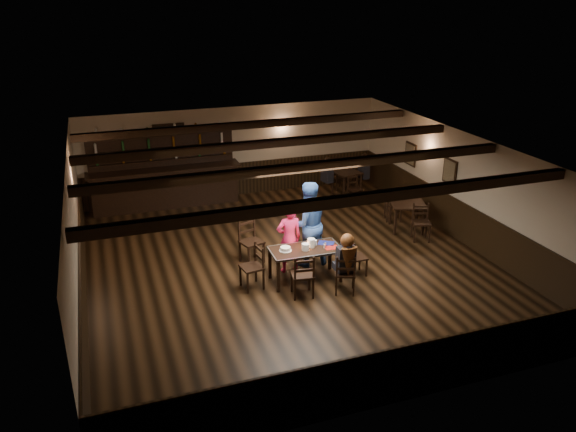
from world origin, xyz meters
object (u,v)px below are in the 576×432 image
object	(u,v)px
dining_table	(305,252)
man_blue	(307,224)
chair_near_right	(345,272)
cake	(285,249)
chair_near_left	(303,273)
woman_pink	(289,238)
bar_counter	(165,182)

from	to	relation	value
dining_table	man_blue	distance (m)	0.87
chair_near_right	cake	world-z (taller)	chair_near_right
dining_table	cake	distance (m)	0.45
chair_near_left	woman_pink	xyz separation A→B (m)	(0.12, 1.20, 0.24)
dining_table	woman_pink	bearing A→B (deg)	109.08
chair_near_right	woman_pink	world-z (taller)	woman_pink
cake	chair_near_right	bearing A→B (deg)	-41.28
woman_pink	cake	distance (m)	0.54
man_blue	chair_near_right	bearing A→B (deg)	98.50
chair_near_left	bar_counter	world-z (taller)	bar_counter
chair_near_right	dining_table	bearing A→B (deg)	124.15
chair_near_right	bar_counter	xyz separation A→B (m)	(-2.75, 6.43, 0.21)
dining_table	man_blue	bearing A→B (deg)	65.96
dining_table	bar_counter	world-z (taller)	bar_counter
chair_near_right	man_blue	bearing A→B (deg)	98.36
dining_table	woman_pink	distance (m)	0.57
woman_pink	bar_counter	world-z (taller)	bar_counter
chair_near_right	cake	bearing A→B (deg)	138.72
woman_pink	bar_counter	size ratio (longest dim) A/B	0.37
man_blue	bar_counter	xyz separation A→B (m)	(-2.52, 4.86, -0.26)
man_blue	cake	size ratio (longest dim) A/B	7.38
cake	bar_counter	size ratio (longest dim) A/B	0.06
man_blue	bar_counter	bearing A→B (deg)	-62.46
bar_counter	woman_pink	bearing A→B (deg)	-68.44
chair_near_right	man_blue	distance (m)	1.66
bar_counter	cake	bearing A→B (deg)	-72.48
dining_table	cake	xyz separation A→B (m)	(-0.43, 0.05, 0.12)
chair_near_right	cake	size ratio (longest dim) A/B	3.30
chair_near_left	cake	world-z (taller)	chair_near_left
dining_table	cake	bearing A→B (deg)	173.96
chair_near_left	cake	size ratio (longest dim) A/B	3.53
cake	woman_pink	bearing A→B (deg)	62.20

